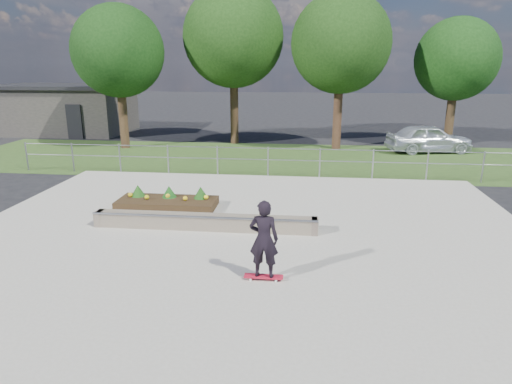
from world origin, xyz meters
TOP-DOWN VIEW (x-y plane):
  - ground at (0.00, 0.00)m, footprint 120.00×120.00m
  - grass_verge at (0.00, 11.00)m, footprint 30.00×8.00m
  - concrete_slab at (0.00, 0.00)m, footprint 15.00×15.00m
  - fence at (0.00, 7.50)m, footprint 20.06×0.06m
  - building at (-14.00, 18.00)m, footprint 8.40×5.40m
  - tree_far_left at (-8.00, 13.00)m, footprint 4.55×4.55m
  - tree_mid_left at (-2.50, 15.00)m, footprint 5.25×5.25m
  - tree_mid_right at (3.00, 14.00)m, footprint 4.90×4.90m
  - tree_far_right at (9.00, 15.50)m, footprint 4.20×4.20m
  - grind_ledge at (-1.17, 1.38)m, footprint 6.00×0.44m
  - planter_bed at (-2.73, 3.18)m, footprint 3.00×1.20m
  - skateboarder at (0.68, -1.37)m, footprint 0.80×0.41m
  - parked_car at (7.51, 13.51)m, footprint 4.35×2.39m

SIDE VIEW (x-z plane):
  - ground at x=0.00m, z-range 0.00..0.00m
  - grass_verge at x=0.00m, z-range 0.00..0.02m
  - concrete_slab at x=0.00m, z-range 0.00..0.06m
  - planter_bed at x=-2.73m, z-range -0.06..0.55m
  - grind_ledge at x=-1.17m, z-range 0.05..0.48m
  - parked_car at x=7.51m, z-range 0.00..1.40m
  - fence at x=0.00m, z-range 0.17..1.37m
  - skateboarder at x=0.68m, z-range 0.09..1.79m
  - building at x=-14.00m, z-range 0.01..3.01m
  - tree_far_right at x=9.00m, z-range 1.18..7.78m
  - tree_far_left at x=-8.00m, z-range 1.28..8.43m
  - tree_mid_right at x=3.00m, z-range 1.38..9.08m
  - tree_mid_left at x=-2.50m, z-range 1.48..9.73m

